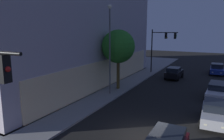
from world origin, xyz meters
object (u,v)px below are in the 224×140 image
(car_black, at_px, (174,73))
(street_lamp_sidewalk, at_px, (110,40))
(modern_building, at_px, (20,6))
(traffic_light_far_corner, at_px, (161,43))
(car_blue, at_px, (217,69))
(sidewalk_tree, at_px, (118,47))
(car_silver, at_px, (215,113))
(car_white, at_px, (218,90))

(car_black, bearing_deg, street_lamp_sidewalk, 157.84)
(modern_building, distance_m, traffic_light_far_corner, 21.84)
(traffic_light_far_corner, xyz_separation_m, car_blue, (3.82, -8.17, -4.12))
(sidewalk_tree, bearing_deg, street_lamp_sidewalk, -177.27)
(modern_building, bearing_deg, sidewalk_tree, -92.24)
(street_lamp_sidewalk, xyz_separation_m, sidewalk_tree, (2.28, 0.11, -0.82))
(street_lamp_sidewalk, bearing_deg, traffic_light_far_corner, -7.25)
(car_silver, distance_m, car_blue, 20.43)
(sidewalk_tree, relative_size, car_silver, 1.58)
(modern_building, distance_m, car_black, 24.43)
(sidewalk_tree, bearing_deg, car_black, -27.64)
(sidewalk_tree, xyz_separation_m, car_black, (8.91, -4.66, -4.19))
(street_lamp_sidewalk, xyz_separation_m, car_black, (11.19, -4.56, -5.01))
(sidewalk_tree, relative_size, car_black, 1.62)
(modern_building, xyz_separation_m, car_black, (8.27, -20.92, -9.53))
(car_silver, bearing_deg, street_lamp_sidewalk, 74.98)
(sidewalk_tree, distance_m, car_black, 10.90)
(sidewalk_tree, bearing_deg, car_silver, -115.75)
(car_black, bearing_deg, car_white, -140.24)
(car_silver, height_order, car_white, car_silver)
(traffic_light_far_corner, xyz_separation_m, car_white, (-9.72, -8.69, -4.14))
(car_white, height_order, car_black, car_black)
(car_white, bearing_deg, car_silver, 179.43)
(street_lamp_sidewalk, relative_size, sidewalk_tree, 1.36)
(street_lamp_sidewalk, xyz_separation_m, car_white, (4.10, -10.45, -5.07))
(traffic_light_far_corner, bearing_deg, modern_building, 121.04)
(sidewalk_tree, distance_m, car_white, 11.53)
(traffic_light_far_corner, height_order, car_white, traffic_light_far_corner)
(modern_building, relative_size, car_blue, 6.52)
(car_white, xyz_separation_m, car_blue, (13.54, 0.52, 0.02))
(modern_building, bearing_deg, car_silver, -102.03)
(sidewalk_tree, xyz_separation_m, car_blue, (15.36, -10.04, -4.24))
(car_white, distance_m, car_black, 9.22)
(modern_building, relative_size, car_black, 7.01)
(street_lamp_sidewalk, relative_size, car_white, 1.91)
(car_silver, relative_size, car_blue, 0.95)
(traffic_light_far_corner, distance_m, street_lamp_sidewalk, 13.96)
(car_blue, bearing_deg, car_silver, -178.73)
(modern_building, xyz_separation_m, street_lamp_sidewalk, (-2.91, -16.36, -4.51))
(car_silver, bearing_deg, car_black, 22.64)
(modern_building, height_order, car_silver, modern_building)
(car_silver, bearing_deg, sidewalk_tree, 64.25)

